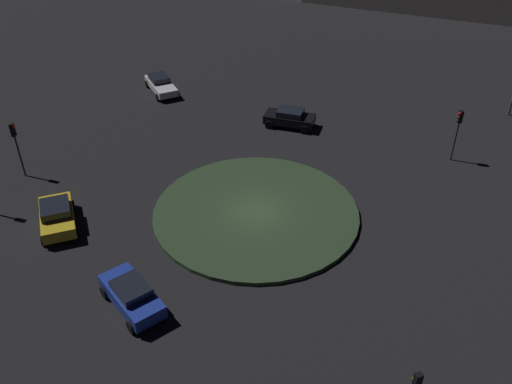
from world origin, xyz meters
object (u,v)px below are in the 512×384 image
Objects in this scene: car_yellow at (57,215)px; traffic_light_west at (458,125)px; car_black at (290,118)px; car_blue at (132,295)px; traffic_light_southeast_near at (16,139)px; car_white at (161,84)px.

traffic_light_west is (-26.87, 2.81, 1.97)m from car_yellow.
car_black is 1.06× the size of traffic_light_west.
car_black is (-18.36, -6.25, -0.03)m from car_yellow.
car_blue is at bearing 10.34° from traffic_light_west.
car_black is 19.99m from traffic_light_southeast_near.
car_blue is 21.30m from car_black.
traffic_light_west is at bearing -92.73° from car_blue.
car_yellow is (2.75, -8.24, 0.01)m from car_blue.
car_blue is 26.00m from car_white.
car_black is 12.59m from traffic_light_west.
car_black is 1.03× the size of traffic_light_southeast_near.
traffic_light_southeast_near is at bearing -141.69° from car_black.
car_yellow is at bearing -121.64° from car_black.
car_white is 15.76m from traffic_light_southeast_near.
traffic_light_west is at bearing -93.27° from car_yellow.
car_white is (7.76, -10.30, -0.07)m from car_black.
car_blue reaches higher than car_black.
car_yellow is 0.91× the size of car_white.
traffic_light_southeast_near reaches higher than car_yellow.
car_blue is 0.97× the size of car_white.
traffic_light_west is at bearing -7.21° from car_black.
traffic_light_southeast_near is (1.51, -6.69, 2.04)m from car_yellow.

